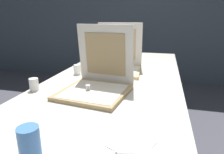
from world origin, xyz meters
name	(u,v)px	position (x,y,z in m)	size (l,w,h in m)	color
wall_back	(147,8)	(0.00, 3.02, 1.30)	(10.00, 0.10, 2.60)	#4C5660
table	(115,84)	(0.00, 0.62, 0.69)	(0.91, 2.25, 0.74)	silver
pizza_box_front	(97,83)	(-0.04, 0.32, 0.79)	(0.41, 0.41, 0.38)	tan
pizza_box_middle	(118,64)	(-0.02, 0.82, 0.79)	(0.38, 0.39, 0.38)	tan
cup_white_far	(99,60)	(-0.24, 1.01, 0.78)	(0.05, 0.05, 0.07)	white
cup_white_mid	(77,70)	(-0.31, 0.65, 0.78)	(0.05, 0.05, 0.07)	white
cup_white_near_left	(34,84)	(-0.41, 0.26, 0.78)	(0.05, 0.05, 0.07)	white
cup_printed_front	(29,142)	(-0.06, -0.27, 0.79)	(0.07, 0.07, 0.10)	#477FCC
napkin_pile	(133,144)	(0.24, -0.13, 0.74)	(0.18, 0.18, 0.01)	white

